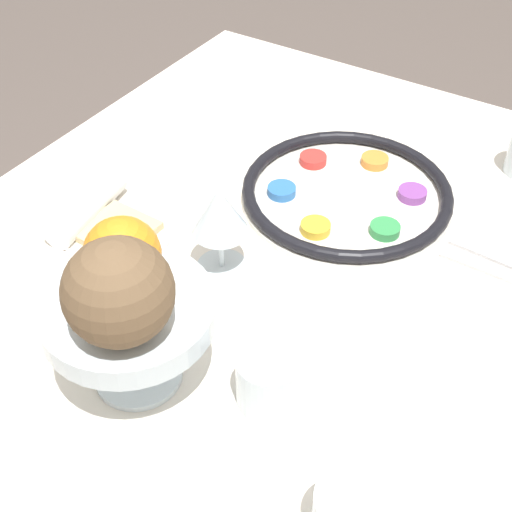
{
  "coord_description": "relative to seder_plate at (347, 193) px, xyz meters",
  "views": [
    {
      "loc": [
        0.68,
        0.4,
        1.41
      ],
      "look_at": [
        0.06,
        0.02,
        0.75
      ],
      "focal_mm": 50.0,
      "sensor_mm": 36.0,
      "label": 1
    }
  ],
  "objects": [
    {
      "name": "fork_right",
      "position": [
        0.04,
        0.26,
        -0.01
      ],
      "size": [
        0.02,
        0.17,
        0.01
      ],
      "color": "silver",
      "rests_on": "dining_table"
    },
    {
      "name": "bread_plate",
      "position": [
        0.26,
        -0.25,
        -0.01
      ],
      "size": [
        0.16,
        0.16,
        0.02
      ],
      "color": "silver",
      "rests_on": "dining_table"
    },
    {
      "name": "coconut",
      "position": [
        0.49,
        -0.03,
        0.17
      ],
      "size": [
        0.12,
        0.12,
        0.12
      ],
      "color": "brown",
      "rests_on": "fruit_stand"
    },
    {
      "name": "wine_glass",
      "position": [
        0.23,
        -0.08,
        0.08
      ],
      "size": [
        0.08,
        0.08,
        0.14
      ],
      "color": "silver",
      "rests_on": "dining_table"
    },
    {
      "name": "ground_plane",
      "position": [
        0.16,
        -0.04,
        -0.72
      ],
      "size": [
        8.0,
        8.0,
        0.0
      ],
      "primitive_type": "plane",
      "color": "#564C47"
    },
    {
      "name": "dining_table",
      "position": [
        0.16,
        -0.04,
        -0.37
      ],
      "size": [
        1.16,
        0.95,
        0.71
      ],
      "color": "silver",
      "rests_on": "ground_plane"
    },
    {
      "name": "seder_plate",
      "position": [
        0.0,
        0.0,
        0.0
      ],
      "size": [
        0.33,
        0.33,
        0.03
      ],
      "color": "silver",
      "rests_on": "dining_table"
    },
    {
      "name": "fruit_stand",
      "position": [
        0.45,
        -0.06,
        0.09
      ],
      "size": [
        0.2,
        0.2,
        0.13
      ],
      "color": "silver",
      "rests_on": "dining_table"
    },
    {
      "name": "napkin_roll",
      "position": [
        0.25,
        -0.32,
        0.01
      ],
      "size": [
        0.16,
        0.07,
        0.05
      ],
      "color": "white",
      "rests_on": "dining_table"
    },
    {
      "name": "fork_left",
      "position": [
        0.01,
        0.26,
        -0.01
      ],
      "size": [
        0.03,
        0.17,
        0.01
      ],
      "color": "silver",
      "rests_on": "dining_table"
    },
    {
      "name": "cup_near",
      "position": [
        0.4,
        0.1,
        0.02
      ],
      "size": [
        0.08,
        0.08,
        0.07
      ],
      "color": "silver",
      "rests_on": "dining_table"
    },
    {
      "name": "orange_fruit",
      "position": [
        0.43,
        -0.07,
        0.16
      ],
      "size": [
        0.09,
        0.09,
        0.09
      ],
      "color": "orange",
      "rests_on": "fruit_stand"
    }
  ]
}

